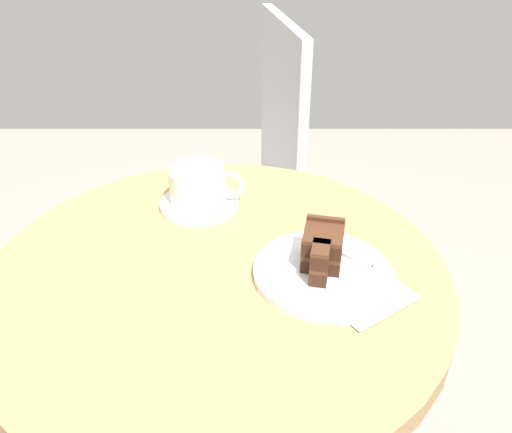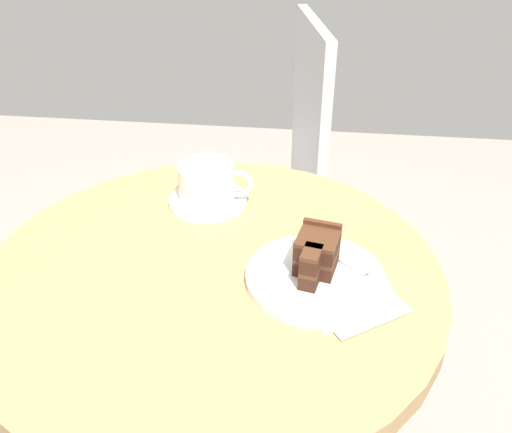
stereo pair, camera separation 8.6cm
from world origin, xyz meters
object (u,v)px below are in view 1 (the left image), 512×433
(coffee_cup, at_px, (200,184))
(napkin, at_px, (358,288))
(fork, at_px, (362,262))
(cake_slice, at_px, (323,249))
(teaspoon, at_px, (183,209))
(cake_plate, at_px, (323,272))
(cafe_chair, at_px, (251,176))
(saucer, at_px, (201,203))

(coffee_cup, height_order, napkin, coffee_cup)
(fork, bearing_deg, cake_slice, -134.43)
(teaspoon, relative_size, napkin, 0.55)
(coffee_cup, relative_size, teaspoon, 1.34)
(cake_plate, relative_size, fork, 1.78)
(fork, bearing_deg, cafe_chair, 148.13)
(cake_plate, xyz_separation_m, cafe_chair, (-0.11, 0.63, -0.18))
(saucer, height_order, fork, fork)
(saucer, distance_m, napkin, 0.33)
(cafe_chair, bearing_deg, fork, 3.43)
(fork, bearing_deg, teaspoon, -165.86)
(teaspoon, bearing_deg, cafe_chair, -93.82)
(coffee_cup, height_order, cafe_chair, cafe_chair)
(saucer, height_order, teaspoon, teaspoon)
(cake_plate, distance_m, fork, 0.06)
(coffee_cup, distance_m, fork, 0.32)
(cake_slice, relative_size, cafe_chair, 0.10)
(cake_slice, distance_m, cafe_chair, 0.67)
(cake_plate, bearing_deg, cafe_chair, 100.24)
(teaspoon, bearing_deg, cake_plate, 152.94)
(coffee_cup, relative_size, cake_slice, 1.37)
(coffee_cup, height_order, cake_slice, same)
(saucer, xyz_separation_m, napkin, (0.24, -0.23, -0.00))
(napkin, bearing_deg, fork, 75.10)
(cake_slice, distance_m, fork, 0.07)
(cake_plate, relative_size, cake_slice, 2.11)
(saucer, distance_m, cafe_chair, 0.48)
(cake_plate, bearing_deg, fork, 13.19)
(cake_slice, relative_size, fork, 0.85)
(coffee_cup, bearing_deg, cafe_chair, 79.19)
(teaspoon, bearing_deg, cake_slice, 154.57)
(cake_slice, bearing_deg, cake_plate, -83.60)
(fork, bearing_deg, cake_plate, -124.31)
(saucer, bearing_deg, fork, -35.68)
(teaspoon, height_order, cake_plate, teaspoon)
(saucer, relative_size, napkin, 0.78)
(napkin, bearing_deg, coffee_cup, 136.75)
(saucer, distance_m, cake_plate, 0.28)
(saucer, distance_m, coffee_cup, 0.04)
(fork, bearing_deg, coffee_cup, -173.46)
(saucer, xyz_separation_m, fork, (0.26, -0.18, 0.01))
(cake_plate, bearing_deg, napkin, -32.70)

